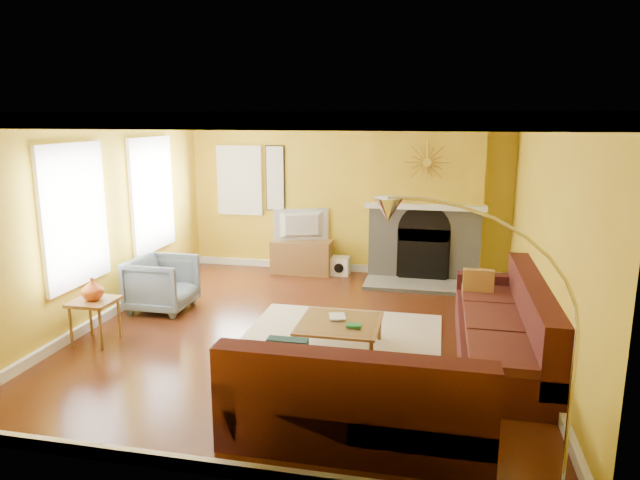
% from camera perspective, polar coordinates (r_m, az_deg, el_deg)
% --- Properties ---
extents(floor, '(5.50, 6.00, 0.02)m').
position_cam_1_polar(floor, '(7.28, -1.41, -9.29)').
color(floor, '#602B14').
rests_on(floor, ground).
extents(ceiling, '(5.50, 6.00, 0.02)m').
position_cam_1_polar(ceiling, '(6.76, -1.54, 12.66)').
color(ceiling, white).
rests_on(ceiling, ground).
extents(wall_back, '(5.50, 0.02, 2.70)m').
position_cam_1_polar(wall_back, '(9.80, 2.63, 4.59)').
color(wall_back, gold).
rests_on(wall_back, ground).
extents(wall_front, '(5.50, 0.02, 2.70)m').
position_cam_1_polar(wall_front, '(4.12, -11.33, -6.66)').
color(wall_front, gold).
rests_on(wall_front, ground).
extents(wall_left, '(0.02, 6.00, 2.70)m').
position_cam_1_polar(wall_left, '(7.99, -21.12, 1.98)').
color(wall_left, gold).
rests_on(wall_left, ground).
extents(wall_right, '(0.02, 6.00, 2.70)m').
position_cam_1_polar(wall_right, '(6.81, 21.74, 0.25)').
color(wall_right, gold).
rests_on(wall_right, ground).
extents(baseboard, '(5.50, 6.00, 0.12)m').
position_cam_1_polar(baseboard, '(7.25, -1.42, -8.78)').
color(baseboard, white).
rests_on(baseboard, floor).
extents(crown_molding, '(5.50, 6.00, 0.12)m').
position_cam_1_polar(crown_molding, '(6.76, -1.53, 12.07)').
color(crown_molding, white).
rests_on(crown_molding, ceiling).
extents(window_left_near, '(0.06, 1.22, 1.72)m').
position_cam_1_polar(window_left_near, '(9.05, -16.53, 4.40)').
color(window_left_near, white).
rests_on(window_left_near, wall_left).
extents(window_left_far, '(0.06, 1.22, 1.72)m').
position_cam_1_polar(window_left_far, '(7.45, -23.44, 2.27)').
color(window_left_far, white).
rests_on(window_left_far, wall_left).
extents(window_back, '(0.82, 0.06, 1.22)m').
position_cam_1_polar(window_back, '(10.21, -8.03, 5.93)').
color(window_back, white).
rests_on(window_back, wall_back).
extents(wall_art, '(0.34, 0.04, 1.14)m').
position_cam_1_polar(wall_art, '(10.01, -4.50, 6.17)').
color(wall_art, white).
rests_on(wall_art, wall_back).
extents(fireplace, '(1.80, 0.40, 2.70)m').
position_cam_1_polar(fireplace, '(9.47, 10.53, 4.12)').
color(fireplace, gray).
rests_on(fireplace, floor).
extents(mantel, '(1.92, 0.22, 0.08)m').
position_cam_1_polar(mantel, '(9.25, 10.46, 3.30)').
color(mantel, white).
rests_on(mantel, fireplace).
extents(hearth, '(1.80, 0.70, 0.06)m').
position_cam_1_polar(hearth, '(9.22, 10.10, -4.51)').
color(hearth, gray).
rests_on(hearth, floor).
extents(sunburst, '(0.70, 0.04, 0.70)m').
position_cam_1_polar(sunburst, '(9.18, 10.63, 7.63)').
color(sunburst, olive).
rests_on(sunburst, fireplace).
extents(rug, '(2.40, 1.80, 0.02)m').
position_cam_1_polar(rug, '(7.22, 2.34, -9.31)').
color(rug, beige).
rests_on(rug, floor).
extents(sectional_sofa, '(2.88, 3.83, 0.90)m').
position_cam_1_polar(sectional_sofa, '(6.21, 8.84, -8.79)').
color(sectional_sofa, '#471916').
rests_on(sectional_sofa, floor).
extents(coffee_table, '(0.92, 0.92, 0.37)m').
position_cam_1_polar(coffee_table, '(6.66, 1.97, -9.61)').
color(coffee_table, white).
rests_on(coffee_table, floor).
extents(media_console, '(1.03, 0.46, 0.57)m').
position_cam_1_polar(media_console, '(9.85, -1.81, -1.70)').
color(media_console, olive).
rests_on(media_console, floor).
extents(tv, '(0.93, 0.44, 0.54)m').
position_cam_1_polar(tv, '(9.73, -1.84, 1.48)').
color(tv, black).
rests_on(tv, media_console).
extents(subwoofer, '(0.30, 0.30, 0.30)m').
position_cam_1_polar(subwoofer, '(9.77, 2.06, -2.60)').
color(subwoofer, white).
rests_on(subwoofer, floor).
extents(armchair, '(0.83, 0.81, 0.75)m').
position_cam_1_polar(armchair, '(8.26, -15.50, -4.24)').
color(armchair, slate).
rests_on(armchair, floor).
extents(side_table, '(0.49, 0.49, 0.54)m').
position_cam_1_polar(side_table, '(7.38, -21.54, -7.58)').
color(side_table, olive).
rests_on(side_table, floor).
extents(vase, '(0.26, 0.26, 0.27)m').
position_cam_1_polar(vase, '(7.26, -21.80, -4.57)').
color(vase, '#D8591E').
rests_on(vase, side_table).
extents(book, '(0.24, 0.29, 0.02)m').
position_cam_1_polar(book, '(6.70, 0.94, -7.69)').
color(book, white).
rests_on(book, coffee_table).
extents(arc_lamp, '(1.36, 0.36, 2.13)m').
position_cam_1_polar(arc_lamp, '(4.12, 16.09, -11.12)').
color(arc_lamp, silver).
rests_on(arc_lamp, floor).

